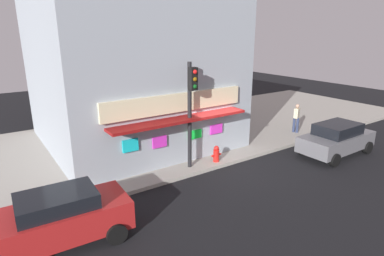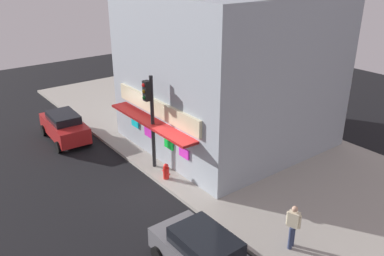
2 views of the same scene
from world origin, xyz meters
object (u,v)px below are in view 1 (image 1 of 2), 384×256
object	(u,v)px
trash_can	(166,149)
parked_car_red	(59,218)
pedestrian	(296,117)
traffic_light	(191,102)
parked_car_grey	(336,139)
fire_hydrant	(216,154)

from	to	relation	value
trash_can	parked_car_red	size ratio (longest dim) A/B	0.21
pedestrian	traffic_light	bearing A→B (deg)	-174.71
traffic_light	pedestrian	size ratio (longest dim) A/B	2.70
parked_car_grey	traffic_light	bearing A→B (deg)	161.02
fire_hydrant	pedestrian	world-z (taller)	pedestrian
traffic_light	parked_car_grey	distance (m)	7.99
traffic_light	trash_can	xyz separation A→B (m)	(-0.30, 1.75, -2.60)
traffic_light	pedestrian	world-z (taller)	traffic_light
parked_car_grey	parked_car_red	bearing A→B (deg)	178.43
trash_can	fire_hydrant	bearing A→B (deg)	-47.92
trash_can	parked_car_grey	xyz separation A→B (m)	(7.53, -4.24, 0.25)
parked_car_red	parked_car_grey	size ratio (longest dim) A/B	0.97
parked_car_grey	fire_hydrant	bearing A→B (deg)	157.83
traffic_light	fire_hydrant	distance (m)	2.98
fire_hydrant	trash_can	xyz separation A→B (m)	(-1.67, 1.85, 0.05)
pedestrian	parked_car_red	world-z (taller)	pedestrian
trash_can	parked_car_red	distance (m)	6.98
pedestrian	parked_car_red	bearing A→B (deg)	-168.61
fire_hydrant	trash_can	bearing A→B (deg)	132.08
fire_hydrant	trash_can	size ratio (longest dim) A/B	0.92
fire_hydrant	parked_car_grey	distance (m)	6.33
trash_can	pedestrian	world-z (taller)	pedestrian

